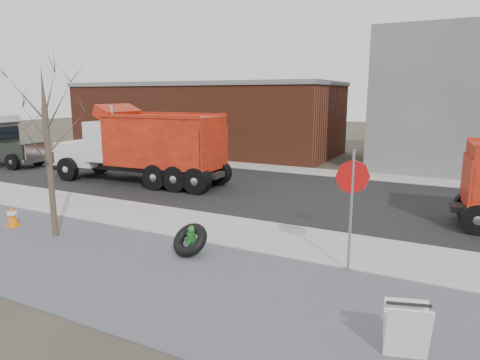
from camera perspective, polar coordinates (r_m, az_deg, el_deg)
The scene contains 14 objects.
ground at distance 14.39m, azimuth -6.99°, elevation -6.40°, with size 120.00×120.00×0.00m, color #383328.
gravel_verge at distance 11.85m, azimuth -16.78°, elevation -10.69°, with size 60.00×5.00×0.03m, color slate.
sidewalk at distance 14.58m, azimuth -6.43°, elevation -6.03°, with size 60.00×2.50×0.06m, color #9E9B93.
curb at distance 15.62m, azimuth -3.76°, elevation -4.70°, with size 60.00×0.15×0.11m, color #9E9B93.
road at distance 19.71m, azimuth 3.43°, elevation -1.44°, with size 60.00×9.40×0.02m, color black.
far_sidewalk at distance 24.92m, azimuth 8.82°, elevation 1.19°, with size 60.00×2.00×0.06m, color #9E9B93.
building_brick at distance 33.46m, azimuth -4.72°, elevation 8.38°, with size 20.20×8.20×5.30m.
bare_tree at distance 14.07m, azimuth -24.40°, elevation 5.98°, with size 3.20×3.20×5.20m.
fire_hydrant at distance 12.05m, azimuth -6.43°, elevation -8.06°, with size 0.46×0.45×0.82m.
truck_tire at distance 11.90m, azimuth -6.67°, elevation -7.92°, with size 1.14×1.06×0.92m.
stop_sign at distance 10.64m, azimuth 14.72°, elevation -1.40°, with size 0.76×0.42×3.09m.
sandwich_board at distance 8.00m, azimuth 21.34°, elevation -18.19°, with size 0.81×0.64×0.99m.
traffic_cone_far at distance 16.19m, azimuth -28.10°, elevation -4.24°, with size 0.40×0.40×0.78m.
dump_truck_red_b at distance 21.64m, azimuth -12.71°, elevation 4.66°, with size 9.22×3.14×3.83m.
Camera 1 is at (7.84, -11.25, 4.36)m, focal length 32.00 mm.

